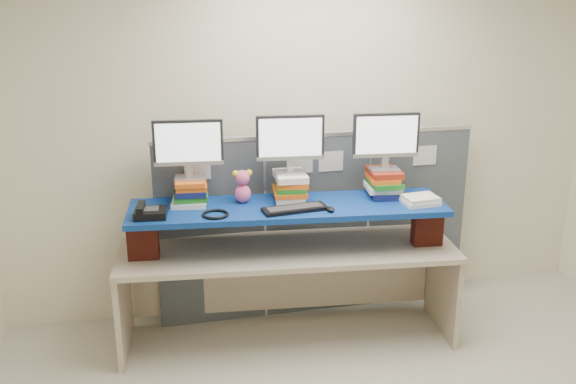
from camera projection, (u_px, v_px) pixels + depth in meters
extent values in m
cube|color=#F0E6C5|center=(409.00, 229.00, 3.38)|extent=(5.00, 4.00, 2.80)
cube|color=#40454B|center=(211.00, 235.00, 5.04)|extent=(0.85, 0.05, 1.50)
cube|color=#40454B|center=(317.00, 226.00, 5.23)|extent=(0.85, 0.05, 1.50)
cube|color=#40454B|center=(415.00, 218.00, 5.42)|extent=(0.85, 0.05, 1.50)
cube|color=silver|center=(318.00, 135.00, 4.99)|extent=(2.60, 0.06, 0.03)
cube|color=silver|center=(197.00, 170.00, 4.83)|extent=(0.20, 0.00, 0.16)
cube|color=silver|center=(300.00, 163.00, 5.00)|extent=(0.20, 0.00, 0.16)
cube|color=silver|center=(331.00, 161.00, 5.05)|extent=(0.20, 0.00, 0.16)
cube|color=silver|center=(425.00, 155.00, 5.23)|extent=(0.20, 0.00, 0.16)
cube|color=#BAA78E|center=(288.00, 251.00, 4.78)|extent=(2.56, 0.99, 0.04)
cube|color=#BAA78E|center=(124.00, 306.00, 4.75)|extent=(0.11, 0.68, 0.72)
cube|color=#BAA78E|center=(443.00, 287.00, 5.04)|extent=(0.11, 0.68, 0.72)
cube|color=maroon|center=(143.00, 239.00, 4.55)|extent=(0.23, 0.14, 0.30)
cube|color=maroon|center=(427.00, 226.00, 4.80)|extent=(0.23, 0.14, 0.30)
cube|color=navy|center=(288.00, 208.00, 4.67)|extent=(2.35, 0.81, 0.04)
cube|color=white|center=(190.00, 201.00, 4.69)|extent=(0.29, 0.33, 0.04)
cube|color=#1C6B1D|center=(191.00, 195.00, 4.69)|extent=(0.26, 0.30, 0.04)
cube|color=#11194D|center=(191.00, 190.00, 4.67)|extent=(0.25, 0.31, 0.04)
cube|color=#DD5D14|center=(191.00, 185.00, 4.66)|extent=(0.24, 0.30, 0.03)
cube|color=#DD5D14|center=(190.00, 181.00, 4.64)|extent=(0.23, 0.29, 0.03)
cube|color=white|center=(289.00, 196.00, 4.78)|extent=(0.25, 0.32, 0.05)
cube|color=#DD5D14|center=(290.00, 191.00, 4.76)|extent=(0.27, 0.32, 0.03)
cube|color=#1C6B1D|center=(290.00, 187.00, 4.75)|extent=(0.25, 0.30, 0.04)
cube|color=#DD5D14|center=(292.00, 182.00, 4.74)|extent=(0.27, 0.30, 0.04)
cube|color=white|center=(290.00, 176.00, 4.73)|extent=(0.24, 0.31, 0.05)
cube|color=#11194D|center=(384.00, 193.00, 4.86)|extent=(0.26, 0.28, 0.05)
cube|color=white|center=(383.00, 187.00, 4.86)|extent=(0.28, 0.30, 0.04)
cube|color=#1C6B1D|center=(385.00, 183.00, 4.82)|extent=(0.24, 0.29, 0.04)
cube|color=#DD5D14|center=(383.00, 178.00, 4.82)|extent=(0.25, 0.29, 0.03)
cube|color=maroon|center=(384.00, 172.00, 4.82)|extent=(0.26, 0.31, 0.04)
cube|color=#95969A|center=(190.00, 178.00, 4.64)|extent=(0.23, 0.16, 0.01)
cube|color=#95969A|center=(190.00, 171.00, 4.62)|extent=(0.05, 0.04, 0.09)
cube|color=black|center=(188.00, 143.00, 4.55)|extent=(0.50, 0.09, 0.33)
cube|color=white|center=(188.00, 143.00, 4.54)|extent=(0.45, 0.05, 0.29)
cube|color=#95969A|center=(290.00, 172.00, 4.72)|extent=(0.23, 0.16, 0.01)
cube|color=#95969A|center=(290.00, 165.00, 4.70)|extent=(0.05, 0.04, 0.09)
cube|color=black|center=(290.00, 138.00, 4.64)|extent=(0.50, 0.09, 0.33)
cube|color=white|center=(291.00, 138.00, 4.62)|extent=(0.45, 0.05, 0.29)
cube|color=#95969A|center=(384.00, 169.00, 4.80)|extent=(0.23, 0.16, 0.01)
cube|color=#95969A|center=(385.00, 162.00, 4.78)|extent=(0.05, 0.04, 0.09)
cube|color=black|center=(386.00, 135.00, 4.72)|extent=(0.50, 0.09, 0.33)
cube|color=white|center=(387.00, 136.00, 4.70)|extent=(0.45, 0.05, 0.29)
cube|color=black|center=(295.00, 209.00, 4.55)|extent=(0.47, 0.21, 0.03)
cube|color=#302F32|center=(295.00, 207.00, 4.54)|extent=(0.41, 0.15, 0.00)
ellipsoid|color=black|center=(330.00, 209.00, 4.54)|extent=(0.07, 0.10, 0.03)
cube|color=black|center=(151.00, 213.00, 4.42)|extent=(0.24, 0.22, 0.05)
cube|color=#302F32|center=(150.00, 209.00, 4.41)|extent=(0.12, 0.12, 0.01)
cube|color=black|center=(141.00, 207.00, 4.40)|extent=(0.07, 0.20, 0.04)
torus|color=black|center=(215.00, 214.00, 4.45)|extent=(0.22, 0.22, 0.02)
ellipsoid|color=#F05B92|center=(243.00, 194.00, 4.70)|extent=(0.12, 0.11, 0.14)
sphere|color=#F05B92|center=(242.00, 177.00, 4.66)|extent=(0.11, 0.11, 0.11)
sphere|color=yellow|center=(236.00, 174.00, 4.64)|extent=(0.05, 0.05, 0.05)
sphere|color=yellow|center=(249.00, 173.00, 4.66)|extent=(0.05, 0.05, 0.05)
cube|color=#F1EACD|center=(420.00, 202.00, 4.69)|extent=(0.26, 0.22, 0.03)
cube|color=#F1EACD|center=(420.00, 198.00, 4.68)|extent=(0.25, 0.21, 0.03)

